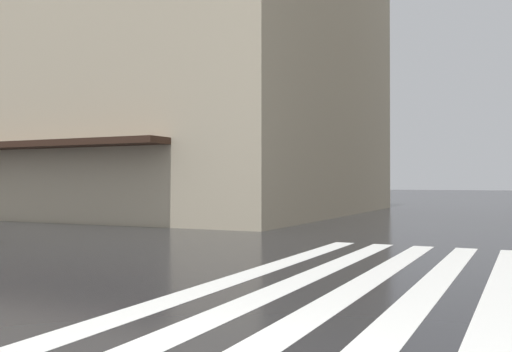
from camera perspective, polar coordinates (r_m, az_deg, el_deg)
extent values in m
cube|color=silver|center=(8.28, 22.94, -11.63)|extent=(13.00, 0.50, 0.01)
cube|color=silver|center=(8.38, 15.95, -11.52)|extent=(13.00, 0.50, 0.01)
cube|color=silver|center=(8.60, 9.24, -11.25)|extent=(13.00, 0.50, 0.01)
cube|color=silver|center=(8.93, 2.95, -10.86)|extent=(13.00, 0.50, 0.01)
cube|color=silver|center=(9.35, -2.81, -10.39)|extent=(13.00, 0.50, 0.01)
cube|color=beige|center=(32.92, -10.93, 10.65)|extent=(18.76, 22.90, 15.99)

